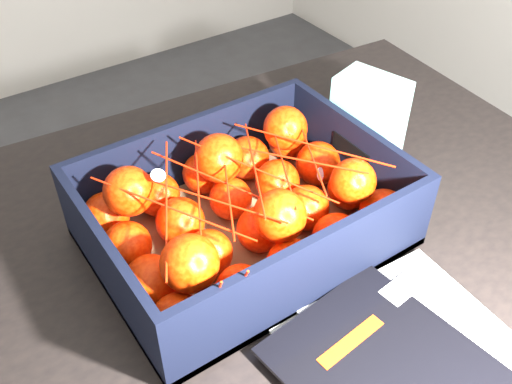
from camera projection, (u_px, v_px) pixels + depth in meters
table at (240, 278)px, 0.92m from camera, size 1.26×0.90×0.75m
magazine_stack at (412, 373)px, 0.66m from camera, size 0.30×0.37×0.02m
produce_crate at (244, 219)px, 0.82m from camera, size 0.42×0.31×0.13m
clementine_heap at (245, 208)px, 0.81m from camera, size 0.40×0.29×0.12m
mesh_net at (242, 182)px, 0.76m from camera, size 0.35×0.28×0.09m
retail_carton at (367, 124)px, 0.93m from camera, size 0.10×0.12×0.16m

